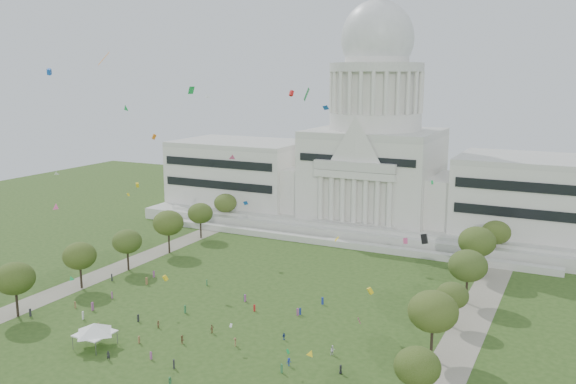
{
  "coord_description": "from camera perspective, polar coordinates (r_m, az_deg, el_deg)",
  "views": [
    {
      "loc": [
        67.68,
        -91.71,
        53.59
      ],
      "look_at": [
        0.0,
        45.0,
        24.0
      ],
      "focal_mm": 38.0,
      "sensor_mm": 36.0,
      "label": 1
    }
  ],
  "objects": [
    {
      "name": "person_6",
      "position": [
        112.79,
        -10.99,
        -17.05
      ],
      "size": [
        0.85,
        1.07,
        1.92
      ],
      "primitive_type": "imported",
      "rotation": [
        0.0,
        0.0,
        1.86
      ],
      "color": "#33723F",
      "rests_on": "ground"
    },
    {
      "name": "path_left",
      "position": [
        176.26,
        -16.5,
        -7.19
      ],
      "size": [
        8.0,
        160.0,
        0.04
      ],
      "primitive_type": "cube",
      "color": "gray",
      "rests_on": "ground"
    },
    {
      "name": "person_7",
      "position": [
        124.75,
        -16.46,
        -14.47
      ],
      "size": [
        0.83,
        0.74,
        1.87
      ],
      "primitive_type": "imported",
      "rotation": [
        0.0,
        0.0,
        3.58
      ],
      "color": "#26262B",
      "rests_on": "ground"
    },
    {
      "name": "row_tree_r_4",
      "position": [
        150.27,
        16.48,
        -6.64
      ],
      "size": [
        9.19,
        9.19,
        13.06
      ],
      "color": "black",
      "rests_on": "ground"
    },
    {
      "name": "ground",
      "position": [
        125.95,
        -9.42,
        -14.36
      ],
      "size": [
        400.0,
        400.0,
        0.0
      ],
      "primitive_type": "plane",
      "color": "#2D4A19",
      "rests_on": "ground"
    },
    {
      "name": "row_tree_r_2",
      "position": [
        119.99,
        13.42,
        -10.82
      ],
      "size": [
        9.55,
        9.55,
        13.58
      ],
      "color": "black",
      "rests_on": "ground"
    },
    {
      "name": "row_tree_r_1",
      "position": [
        103.27,
        12.01,
        -15.69
      ],
      "size": [
        7.58,
        7.58,
        10.78
      ],
      "color": "black",
      "rests_on": "ground"
    },
    {
      "name": "event_tent",
      "position": [
        129.96,
        -17.66,
        -12.04
      ],
      "size": [
        9.34,
        9.34,
        5.06
      ],
      "color": "#4C4C4C",
      "rests_on": "ground"
    },
    {
      "name": "person_5",
      "position": [
        128.4,
        -9.88,
        -13.43
      ],
      "size": [
        1.67,
        1.59,
        1.79
      ],
      "primitive_type": "imported",
      "rotation": [
        0.0,
        0.0,
        2.42
      ],
      "color": "olive",
      "rests_on": "ground"
    },
    {
      "name": "row_tree_l_1",
      "position": [
        149.53,
        -24.2,
        -7.39
      ],
      "size": [
        8.86,
        8.86,
        12.59
      ],
      "color": "black",
      "rests_on": "ground"
    },
    {
      "name": "person_3",
      "position": [
        125.89,
        -4.98,
        -13.81
      ],
      "size": [
        1.02,
        1.31,
        1.8
      ],
      "primitive_type": "imported",
      "rotation": [
        0.0,
        0.0,
        5.12
      ],
      "color": "olive",
      "rests_on": "ground"
    },
    {
      "name": "person_4",
      "position": [
        132.19,
        -7.14,
        -12.58
      ],
      "size": [
        0.63,
        1.12,
        1.9
      ],
      "primitive_type": "imported",
      "rotation": [
        0.0,
        0.0,
        4.73
      ],
      "color": "olive",
      "rests_on": "ground"
    },
    {
      "name": "person_0",
      "position": [
        115.63,
        4.95,
        -16.2
      ],
      "size": [
        0.84,
        0.99,
        1.72
      ],
      "primitive_type": "imported",
      "rotation": [
        0.0,
        0.0,
        5.12
      ],
      "color": "#26262B",
      "rests_on": "ground"
    },
    {
      "name": "capitol",
      "position": [
        218.43,
        8.02,
        2.63
      ],
      "size": [
        160.0,
        64.5,
        91.3
      ],
      "color": "beige",
      "rests_on": "ground"
    },
    {
      "name": "distant_crowd",
      "position": [
        145.09,
        -10.99,
        -10.54
      ],
      "size": [
        63.45,
        42.08,
        1.95
      ],
      "color": "#26262B",
      "rests_on": "ground"
    },
    {
      "name": "person_9",
      "position": [
        117.88,
        0.09,
        -15.62
      ],
      "size": [
        1.01,
        1.18,
        1.62
      ],
      "primitive_type": "imported",
      "rotation": [
        0.0,
        0.0,
        1.01
      ],
      "color": "navy",
      "rests_on": "ground"
    },
    {
      "name": "row_tree_l_4",
      "position": [
        187.67,
        -11.14,
        -2.86
      ],
      "size": [
        9.29,
        9.29,
        13.21
      ],
      "color": "black",
      "rests_on": "ground"
    },
    {
      "name": "row_tree_l_5",
      "position": [
        203.14,
        -8.21,
        -1.99
      ],
      "size": [
        8.33,
        8.33,
        11.85
      ],
      "color": "black",
      "rests_on": "ground"
    },
    {
      "name": "row_tree_r_5",
      "position": [
        169.43,
        17.27,
        -4.47
      ],
      "size": [
        9.82,
        9.82,
        13.96
      ],
      "color": "black",
      "rests_on": "ground"
    },
    {
      "name": "row_tree_l_3",
      "position": [
        174.17,
        -14.83,
        -4.5
      ],
      "size": [
        8.12,
        8.12,
        11.55
      ],
      "color": "black",
      "rests_on": "ground"
    },
    {
      "name": "person_10",
      "position": [
        128.24,
        -0.38,
        -13.35
      ],
      "size": [
        0.72,
        1.0,
        1.53
      ],
      "primitive_type": "imported",
      "rotation": [
        0.0,
        0.0,
        1.29
      ],
      "color": "navy",
      "rests_on": "ground"
    },
    {
      "name": "row_tree_r_6",
      "position": [
        186.68,
        18.89,
        -3.6
      ],
      "size": [
        8.42,
        8.42,
        11.97
      ],
      "color": "black",
      "rests_on": "ground"
    },
    {
      "name": "person_8",
      "position": [
        136.59,
        -12.03,
        -12.0
      ],
      "size": [
        0.91,
        0.7,
        1.66
      ],
      "primitive_type": "imported",
      "rotation": [
        0.0,
        0.0,
        2.86
      ],
      "color": "olive",
      "rests_on": "ground"
    },
    {
      "name": "row_tree_l_6",
      "position": [
        218.82,
        -5.88,
        -1.03
      ],
      "size": [
        8.19,
        8.19,
        11.64
      ],
      "color": "black",
      "rests_on": "ground"
    },
    {
      "name": "row_tree_r_3",
      "position": [
        136.5,
        15.12,
        -9.34
      ],
      "size": [
        7.01,
        7.01,
        9.98
      ],
      "color": "black",
      "rests_on": "ground"
    },
    {
      "name": "person_2",
      "position": [
        122.18,
        4.21,
        -14.55
      ],
      "size": [
        1.04,
        1.15,
        2.01
      ],
      "primitive_type": "imported",
      "rotation": [
        0.0,
        0.0,
        0.99
      ],
      "color": "silver",
      "rests_on": "ground"
    },
    {
      "name": "kite_swarm",
      "position": [
        120.73,
        -8.53,
        -1.97
      ],
      "size": [
        91.12,
        102.2,
        54.01
      ],
      "color": "green",
      "rests_on": "ground"
    },
    {
      "name": "row_tree_l_2",
      "position": [
        163.17,
        -18.92,
        -5.67
      ],
      "size": [
        8.42,
        8.42,
        11.97
      ],
      "color": "black",
      "rests_on": "ground"
    },
    {
      "name": "path_right",
      "position": [
        134.43,
        16.11,
        -12.96
      ],
      "size": [
        8.0,
        160.0,
        0.04
      ],
      "primitive_type": "cube",
      "color": "gray",
      "rests_on": "ground"
    }
  ]
}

